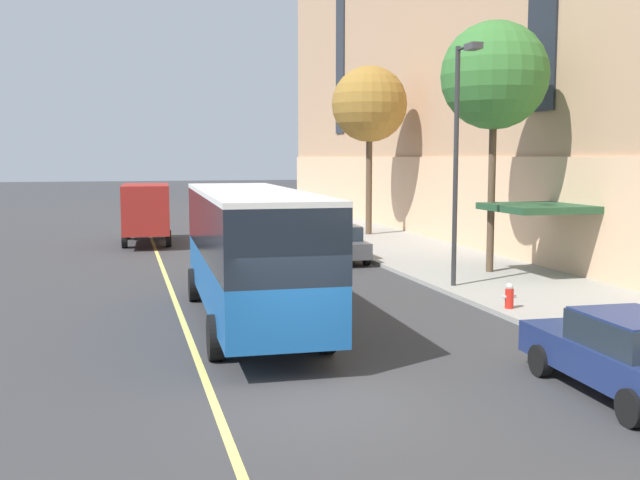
# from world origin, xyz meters

# --- Properties ---
(ground_plane) EXTENTS (260.00, 260.00, 0.00)m
(ground_plane) POSITION_xyz_m (0.00, 0.00, 0.00)
(ground_plane) COLOR #38383A
(city_bus) EXTENTS (3.00, 10.82, 3.54)m
(city_bus) POSITION_xyz_m (-0.08, 6.56, 2.06)
(city_bus) COLOR #19569E
(city_bus) RESTS_ON ground
(parked_car_darkgray_0) EXTENTS (2.07, 4.26, 1.56)m
(parked_car_darkgray_0) POSITION_xyz_m (5.46, 17.40, 0.78)
(parked_car_darkgray_0) COLOR #4C4C51
(parked_car_darkgray_0) RESTS_ON ground
(parked_car_navy_1) EXTENTS (2.07, 4.80, 1.56)m
(parked_car_navy_1) POSITION_xyz_m (5.57, -1.07, 0.78)
(parked_car_navy_1) COLOR navy
(parked_car_navy_1) RESTS_ON ground
(parked_car_darkgray_3) EXTENTS (2.04, 4.73, 1.56)m
(parked_car_darkgray_3) POSITION_xyz_m (5.41, 25.53, 0.78)
(parked_car_darkgray_3) COLOR #4C4C51
(parked_car_darkgray_3) RESTS_ON ground
(box_truck) EXTENTS (2.57, 6.82, 3.05)m
(box_truck) POSITION_xyz_m (-2.09, 25.89, 1.72)
(box_truck) COLOR maroon
(box_truck) RESTS_ON ground
(street_tree_far_uptown) EXTENTS (3.90, 3.90, 9.12)m
(street_tree_far_uptown) POSITION_xyz_m (9.89, 12.45, 7.29)
(street_tree_far_uptown) COLOR brown
(street_tree_far_uptown) RESTS_ON sidewalk
(street_tree_far_downtown) EXTENTS (4.11, 4.11, 9.16)m
(street_tree_far_downtown) POSITION_xyz_m (9.89, 26.54, 7.21)
(street_tree_far_downtown) COLOR brown
(street_tree_far_downtown) RESTS_ON sidewalk
(street_lamp) EXTENTS (0.36, 1.48, 7.76)m
(street_lamp) POSITION_xyz_m (7.28, 9.77, 4.83)
(street_lamp) COLOR #2D2D30
(street_lamp) RESTS_ON sidewalk
(fire_hydrant) EXTENTS (0.42, 0.24, 0.72)m
(fire_hydrant) POSITION_xyz_m (7.18, 6.11, 0.49)
(fire_hydrant) COLOR red
(fire_hydrant) RESTS_ON sidewalk
(lane_centerline) EXTENTS (0.16, 140.00, 0.01)m
(lane_centerline) POSITION_xyz_m (-1.78, 3.00, 0.00)
(lane_centerline) COLOR #E0D66B
(lane_centerline) RESTS_ON ground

